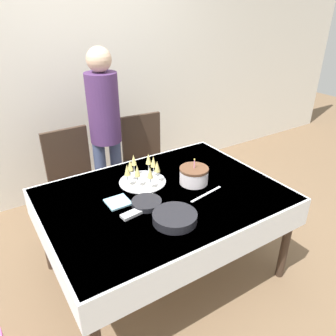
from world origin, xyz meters
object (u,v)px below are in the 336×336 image
dining_chair_far_left (74,179)px  plate_stack_dessert (147,203)px  birthday_cake (194,175)px  plate_stack_main (175,218)px  dining_chair_far_right (146,160)px  champagne_tray (142,172)px  person_standing (104,122)px

dining_chair_far_left → plate_stack_dessert: size_ratio=4.73×
birthday_cake → plate_stack_main: bearing=-139.9°
dining_chair_far_right → plate_stack_main: bearing=-111.3°
birthday_cake → plate_stack_main: size_ratio=0.77×
plate_stack_main → plate_stack_dessert: 0.26m
champagne_tray → dining_chair_far_left: bearing=115.1°
dining_chair_far_left → plate_stack_main: bearing=-78.2°
dining_chair_far_left → dining_chair_far_right: bearing=-0.0°
dining_chair_far_left → person_standing: bearing=11.5°
champagne_tray → plate_stack_dessert: 0.32m
dining_chair_far_left → dining_chair_far_right: (0.73, -0.00, 0.00)m
dining_chair_far_left → birthday_cake: bearing=-54.9°
dining_chair_far_left → champagne_tray: 0.82m
dining_chair_far_right → person_standing: (-0.37, 0.07, 0.44)m
dining_chair_far_right → birthday_cake: (-0.10, -0.90, 0.27)m
dining_chair_far_left → plate_stack_main: 1.27m
champagne_tray → birthday_cake: bearing=-34.5°
birthday_cake → person_standing: person_standing is taller
champagne_tray → plate_stack_dessert: champagne_tray is taller
champagne_tray → plate_stack_dessert: size_ratio=1.73×
plate_stack_dessert → dining_chair_far_left: bearing=101.4°
birthday_cake → dining_chair_far_left: bearing=125.1°
dining_chair_far_left → plate_stack_dessert: dining_chair_far_left is taller
dining_chair_far_left → birthday_cake: (0.64, -0.90, 0.27)m
plate_stack_main → plate_stack_dessert: plate_stack_main is taller
dining_chair_far_left → plate_stack_main: size_ratio=3.45×
dining_chair_far_left → birthday_cake: 1.14m
dining_chair_far_left → champagne_tray: dining_chair_far_left is taller
birthday_cake → plate_stack_main: (-0.38, -0.32, -0.03)m
plate_stack_main → person_standing: bearing=85.4°
dining_chair_far_left → champagne_tray: bearing=-64.9°
birthday_cake → champagne_tray: birthday_cake is taller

